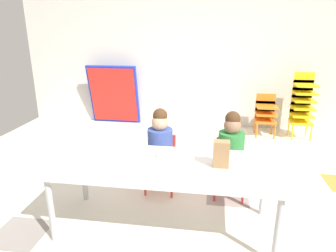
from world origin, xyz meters
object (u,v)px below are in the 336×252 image
(seated_child_middle_seat, at_px, (231,147))
(paper_bag_brown, at_px, (221,154))
(craft_table, at_px, (165,169))
(kid_chair_yellow_stack, at_px, (303,102))
(donut_powdered_on_plate, at_px, (162,154))
(paper_plate_near_edge, at_px, (162,156))
(seated_child_near_camera, at_px, (160,143))
(folded_activity_table, at_px, (114,95))
(kid_chair_orange_stack, at_px, (266,112))

(seated_child_middle_seat, distance_m, paper_bag_brown, 0.63)
(craft_table, relative_size, kid_chair_yellow_stack, 1.85)
(paper_bag_brown, height_order, donut_powdered_on_plate, paper_bag_brown)
(craft_table, relative_size, seated_child_middle_seat, 2.10)
(seated_child_middle_seat, xyz_separation_m, donut_powdered_on_plate, (-0.62, -0.47, 0.08))
(paper_plate_near_edge, bearing_deg, kid_chair_yellow_stack, 53.61)
(seated_child_near_camera, height_order, folded_activity_table, folded_activity_table)
(paper_bag_brown, xyz_separation_m, donut_powdered_on_plate, (-0.50, 0.12, -0.09))
(craft_table, bearing_deg, seated_child_near_camera, 103.33)
(craft_table, xyz_separation_m, paper_bag_brown, (0.46, 0.02, 0.16))
(seated_child_near_camera, relative_size, seated_child_middle_seat, 1.00)
(folded_activity_table, height_order, paper_plate_near_edge, folded_activity_table)
(kid_chair_orange_stack, relative_size, paper_bag_brown, 3.09)
(seated_child_middle_seat, bearing_deg, craft_table, -133.46)
(seated_child_middle_seat, bearing_deg, folded_activity_table, 131.10)
(craft_table, distance_m, seated_child_middle_seat, 0.84)
(kid_chair_orange_stack, distance_m, donut_powdered_on_plate, 2.81)
(craft_table, bearing_deg, kid_chair_orange_stack, 64.67)
(kid_chair_yellow_stack, xyz_separation_m, folded_activity_table, (-3.20, 0.25, -0.04))
(folded_activity_table, height_order, donut_powdered_on_plate, folded_activity_table)
(paper_plate_near_edge, bearing_deg, folded_activity_table, 116.39)
(seated_child_middle_seat, distance_m, donut_powdered_on_plate, 0.78)
(craft_table, xyz_separation_m, seated_child_near_camera, (-0.14, 0.61, -0.01))
(seated_child_middle_seat, height_order, kid_chair_yellow_stack, kid_chair_yellow_stack)
(paper_plate_near_edge, bearing_deg, kid_chair_orange_stack, 62.69)
(craft_table, height_order, kid_chair_orange_stack, kid_chair_orange_stack)
(seated_child_near_camera, bearing_deg, craft_table, -76.67)
(seated_child_middle_seat, height_order, paper_bag_brown, seated_child_middle_seat)
(seated_child_middle_seat, height_order, donut_powdered_on_plate, seated_child_middle_seat)
(kid_chair_orange_stack, distance_m, paper_plate_near_edge, 2.81)
(paper_bag_brown, bearing_deg, craft_table, -177.78)
(kid_chair_orange_stack, xyz_separation_m, kid_chair_yellow_stack, (0.55, 0.00, 0.18))
(paper_bag_brown, relative_size, paper_plate_near_edge, 1.22)
(kid_chair_orange_stack, bearing_deg, kid_chair_yellow_stack, 0.10)
(kid_chair_yellow_stack, distance_m, paper_plate_near_edge, 3.09)
(donut_powdered_on_plate, bearing_deg, paper_plate_near_edge, 0.00)
(seated_child_near_camera, relative_size, paper_plate_near_edge, 5.10)
(kid_chair_orange_stack, xyz_separation_m, donut_powdered_on_plate, (-1.28, -2.49, 0.24))
(seated_child_near_camera, xyz_separation_m, kid_chair_orange_stack, (1.39, 2.02, -0.16))
(seated_child_near_camera, distance_m, kid_chair_yellow_stack, 2.80)
(craft_table, distance_m, seated_child_near_camera, 0.63)
(seated_child_near_camera, bearing_deg, paper_plate_near_edge, -77.70)
(paper_bag_brown, bearing_deg, kid_chair_orange_stack, 73.30)
(kid_chair_orange_stack, xyz_separation_m, paper_bag_brown, (-0.78, -2.61, 0.33))
(paper_bag_brown, bearing_deg, paper_plate_near_edge, 166.59)
(craft_table, distance_m, kid_chair_yellow_stack, 3.18)
(seated_child_middle_seat, xyz_separation_m, paper_bag_brown, (-0.12, -0.59, 0.17))
(craft_table, xyz_separation_m, kid_chair_yellow_stack, (1.79, 2.63, 0.01))
(kid_chair_orange_stack, bearing_deg, folded_activity_table, 174.48)
(craft_table, height_order, paper_bag_brown, paper_bag_brown)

